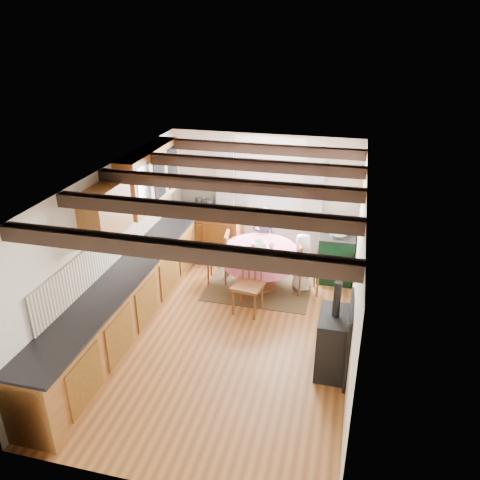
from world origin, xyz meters
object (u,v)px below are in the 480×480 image
(chair_left, at_px, (218,257))
(cup, at_px, (271,246))
(dining_table, at_px, (260,268))
(chair_near, at_px, (248,284))
(chair_right, at_px, (308,268))
(aga_range, at_px, (337,253))
(child_far, at_px, (264,237))
(child_right, at_px, (302,262))
(cast_iron_stove, at_px, (334,328))

(chair_left, distance_m, cup, 1.02)
(cup, bearing_deg, dining_table, -178.85)
(chair_near, bearing_deg, chair_right, 53.75)
(dining_table, bearing_deg, chair_left, 176.52)
(aga_range, xyz_separation_m, cup, (-1.07, -0.79, 0.37))
(chair_right, height_order, child_far, child_far)
(chair_right, height_order, child_right, child_right)
(child_right, bearing_deg, aga_range, -60.23)
(child_far, relative_size, cup, 11.31)
(cast_iron_stove, xyz_separation_m, child_far, (-1.46, 2.69, -0.07))
(chair_right, distance_m, cast_iron_stove, 2.03)
(aga_range, bearing_deg, chair_near, -128.64)
(cast_iron_stove, bearing_deg, child_right, 107.92)
(dining_table, distance_m, chair_right, 0.83)
(chair_left, bearing_deg, cup, 79.82)
(chair_near, distance_m, aga_range, 2.06)
(cup, bearing_deg, chair_left, 177.47)
(chair_near, xyz_separation_m, child_right, (0.73, 0.97, -0.01))
(dining_table, distance_m, child_right, 0.74)
(child_right, bearing_deg, chair_near, 123.73)
(chair_left, relative_size, aga_range, 0.98)
(cup, bearing_deg, chair_right, 2.87)
(dining_table, height_order, cup, cup)
(cast_iron_stove, relative_size, child_right, 1.32)
(child_far, height_order, cup, child_far)
(aga_range, height_order, child_right, child_right)
(aga_range, bearing_deg, child_far, -179.51)
(dining_table, xyz_separation_m, aga_range, (1.26, 0.79, 0.06))
(dining_table, relative_size, child_right, 1.24)
(dining_table, height_order, chair_left, chair_left)
(chair_right, bearing_deg, chair_left, 75.59)
(chair_left, relative_size, cast_iron_stove, 0.70)
(aga_range, height_order, child_far, child_far)
(dining_table, bearing_deg, child_right, 11.97)
(dining_table, distance_m, aga_range, 1.49)
(cup, bearing_deg, child_far, 109.85)
(dining_table, xyz_separation_m, chair_near, (-0.02, -0.82, 0.14))
(chair_left, xyz_separation_m, cup, (0.96, -0.04, 0.34))
(chair_left, bearing_deg, chair_right, 81.98)
(chair_left, distance_m, aga_range, 2.16)
(child_right, bearing_deg, cast_iron_stove, 178.66)
(chair_right, xyz_separation_m, cast_iron_stove, (0.54, -1.95, 0.21))
(chair_right, bearing_deg, chair_near, 121.05)
(cup, bearing_deg, chair_near, -104.85)
(chair_left, height_order, child_far, child_far)
(chair_left, xyz_separation_m, chair_right, (1.59, -0.01, -0.01))
(dining_table, distance_m, chair_left, 0.77)
(chair_near, xyz_separation_m, cup, (0.22, 0.82, 0.29))
(dining_table, height_order, chair_right, chair_right)
(chair_near, height_order, child_far, child_far)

